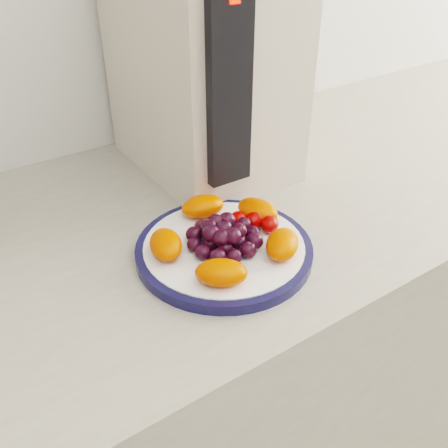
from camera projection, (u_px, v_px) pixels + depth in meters
counter at (166, 414)px, 0.99m from camera, size 3.50×0.60×0.90m
cabinet_face at (167, 423)px, 1.01m from camera, size 3.48×0.58×0.84m
plate_rim at (224, 250)px, 0.68m from camera, size 0.24×0.24×0.01m
plate_face at (224, 249)px, 0.68m from camera, size 0.22×0.22×0.02m
appliance_body at (202, 57)px, 0.81m from camera, size 0.22×0.31×0.38m
appliance_panel at (228, 87)px, 0.67m from camera, size 0.07×0.02×0.28m
appliance_led at (235, 1)px, 0.60m from camera, size 0.01×0.01×0.01m
fruit_plate at (228, 233)px, 0.67m from camera, size 0.21×0.20×0.04m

